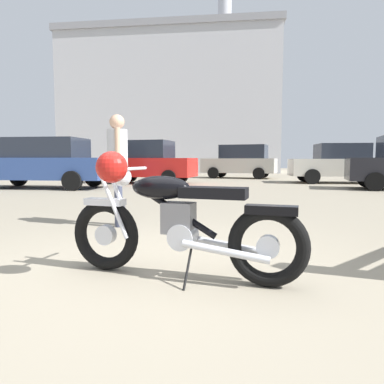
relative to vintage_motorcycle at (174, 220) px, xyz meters
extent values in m
plane|color=gray|center=(-0.21, 0.05, -0.49)|extent=(80.00, 80.00, 0.00)
torus|color=black|center=(-0.66, 0.12, -0.17)|extent=(0.65, 0.20, 0.64)
cylinder|color=silver|center=(-0.66, 0.12, -0.17)|extent=(0.19, 0.10, 0.18)
torus|color=black|center=(0.77, -0.08, -0.17)|extent=(0.65, 0.20, 0.64)
cylinder|color=silver|center=(0.77, -0.08, -0.17)|extent=(0.19, 0.10, 0.18)
cube|color=silver|center=(-0.66, 0.12, 0.13)|extent=(0.37, 0.18, 0.06)
cube|color=black|center=(0.79, -0.09, 0.12)|extent=(0.41, 0.18, 0.07)
cylinder|color=silver|center=(-0.54, 0.03, 0.11)|extent=(0.29, 0.08, 0.58)
cylinder|color=silver|center=(-0.52, 0.17, 0.11)|extent=(0.29, 0.08, 0.58)
sphere|color=silver|center=(-0.49, 0.09, 0.35)|extent=(0.17, 0.17, 0.17)
cylinder|color=silver|center=(-0.41, 0.08, 0.42)|extent=(0.11, 0.62, 0.03)
sphere|color=#B21914|center=(-0.45, -0.21, 0.44)|extent=(0.25, 0.25, 0.25)
cylinder|color=black|center=(-0.01, 0.03, 0.09)|extent=(0.76, 0.16, 0.47)
ellipsoid|color=black|center=(-0.12, 0.04, 0.27)|extent=(0.55, 0.29, 0.20)
cube|color=black|center=(0.33, -0.02, 0.24)|extent=(0.56, 0.27, 0.09)
cube|color=slate|center=(0.04, 0.02, 0.02)|extent=(0.28, 0.21, 0.26)
cylinder|color=silver|center=(0.08, 0.01, -0.13)|extent=(0.25, 0.23, 0.22)
cylinder|color=silver|center=(0.44, -0.14, -0.21)|extent=(0.70, 0.16, 0.14)
cylinder|color=silver|center=(0.47, 0.06, -0.21)|extent=(0.70, 0.16, 0.14)
cylinder|color=black|center=(0.15, -0.17, -0.33)|extent=(0.05, 0.24, 0.33)
cylinder|color=#383D51|center=(-1.38, 2.26, -0.06)|extent=(0.12, 0.12, 0.86)
cylinder|color=#383D51|center=(-1.31, 2.10, -0.06)|extent=(0.12, 0.12, 0.86)
cylinder|color=#B2B2B7|center=(-1.35, 2.18, 0.66)|extent=(0.30, 0.30, 0.58)
cylinder|color=tan|center=(-1.42, 2.35, 0.69)|extent=(0.08, 0.08, 0.55)
cylinder|color=tan|center=(-1.27, 2.00, 0.69)|extent=(0.08, 0.08, 0.55)
sphere|color=tan|center=(-1.35, 2.18, 1.06)|extent=(0.22, 0.22, 0.22)
cylinder|color=black|center=(-2.42, 12.20, -0.19)|extent=(0.62, 0.25, 0.60)
cylinder|color=black|center=(-2.59, 10.57, -0.19)|extent=(0.62, 0.25, 0.60)
cylinder|color=black|center=(-4.81, 12.44, -0.19)|extent=(0.62, 0.25, 0.60)
cylinder|color=black|center=(-4.97, 10.81, -0.19)|extent=(0.62, 0.25, 0.60)
cube|color=red|center=(-3.70, 11.51, 0.19)|extent=(4.05, 2.02, 0.76)
cube|color=#232833|center=(-3.95, 11.53, 0.93)|extent=(2.54, 1.75, 0.72)
cylinder|color=black|center=(4.46, 9.21, -0.19)|extent=(0.62, 0.27, 0.60)
cylinder|color=black|center=(4.68, 10.83, -0.19)|extent=(0.62, 0.27, 0.60)
cylinder|color=black|center=(-5.17, 9.47, -0.17)|extent=(0.65, 0.24, 0.64)
cylinder|color=black|center=(-5.09, 7.71, -0.17)|extent=(0.65, 0.24, 0.64)
cylinder|color=black|center=(-8.16, 9.34, -0.17)|extent=(0.65, 0.24, 0.64)
cube|color=#2D4784|center=(-6.63, 8.52, 0.20)|extent=(4.77, 1.97, 0.74)
cube|color=#232833|center=(-6.93, 8.51, 0.91)|extent=(3.57, 1.76, 0.68)
cylinder|color=black|center=(3.03, 12.25, -0.18)|extent=(0.63, 0.23, 0.62)
cylinder|color=black|center=(2.93, 13.97, -0.18)|extent=(0.63, 0.23, 0.62)
cylinder|color=black|center=(5.72, 12.40, -0.18)|extent=(0.63, 0.23, 0.62)
cylinder|color=black|center=(5.63, 14.12, -0.18)|extent=(0.63, 0.23, 0.62)
cube|color=beige|center=(4.33, 13.19, 0.18)|extent=(4.29, 1.95, 0.72)
cube|color=#232833|center=(4.33, 13.19, 0.86)|extent=(2.08, 1.67, 0.64)
cylinder|color=black|center=(-1.44, 15.93, -0.19)|extent=(0.62, 0.29, 0.60)
cylinder|color=black|center=(-1.16, 17.55, -0.19)|extent=(0.62, 0.29, 0.60)
cylinder|color=black|center=(0.92, 15.52, -0.19)|extent=(0.62, 0.29, 0.60)
cylinder|color=black|center=(1.21, 17.13, -0.19)|extent=(0.62, 0.29, 0.60)
cube|color=beige|center=(-0.12, 16.53, 0.19)|extent=(4.12, 2.29, 0.76)
cube|color=#232833|center=(0.13, 16.49, 0.93)|extent=(2.63, 1.91, 0.72)
cube|color=#B2B2B7|center=(-6.11, 27.13, 4.86)|extent=(17.39, 8.94, 10.70)
cube|color=gray|center=(-6.11, 27.13, 10.45)|extent=(17.70, 9.26, 0.50)
camera|label=1|loc=(0.65, -2.86, 0.50)|focal=33.25mm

